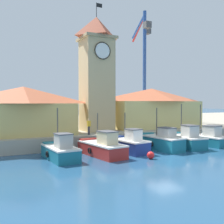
# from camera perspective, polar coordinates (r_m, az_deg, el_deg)

# --- Properties ---
(ground_plane) EXTENTS (300.00, 300.00, 0.00)m
(ground_plane) POSITION_cam_1_polar(r_m,az_deg,el_deg) (22.25, 11.54, -9.68)
(ground_plane) COLOR navy
(quay_wharf) EXTENTS (120.00, 40.00, 1.29)m
(quay_wharf) POSITION_cam_1_polar(r_m,az_deg,el_deg) (45.79, -8.91, -2.87)
(quay_wharf) COLOR #A89E89
(quay_wharf) RESTS_ON ground
(fishing_boat_far_left) EXTENTS (2.23, 4.58, 4.08)m
(fishing_boat_far_left) POSITION_cam_1_polar(r_m,az_deg,el_deg) (21.27, -11.19, -8.25)
(fishing_boat_far_left) COLOR #196B7F
(fishing_boat_far_left) RESTS_ON ground
(fishing_boat_left_outer) EXTENTS (2.72, 5.42, 3.62)m
(fishing_boat_left_outer) POSITION_cam_1_polar(r_m,az_deg,el_deg) (22.40, -2.19, -7.67)
(fishing_boat_left_outer) COLOR #AD2823
(fishing_boat_left_outer) RESTS_ON ground
(fishing_boat_left_inner) EXTENTS (2.53, 4.36, 3.60)m
(fishing_boat_left_inner) POSITION_cam_1_polar(r_m,az_deg,el_deg) (23.85, 3.66, -7.01)
(fishing_boat_left_inner) COLOR navy
(fishing_boat_left_inner) RESTS_ON ground
(fishing_boat_mid_left) EXTENTS (2.32, 5.00, 4.01)m
(fishing_boat_mid_left) POSITION_cam_1_polar(r_m,az_deg,el_deg) (25.65, 10.64, -6.33)
(fishing_boat_mid_left) COLOR #196B7F
(fishing_boat_mid_left) RESTS_ON ground
(fishing_boat_center) EXTENTS (2.46, 5.07, 4.39)m
(fishing_boat_center) POSITION_cam_1_polar(r_m,az_deg,el_deg) (27.56, 15.63, -5.82)
(fishing_boat_center) COLOR #196B7F
(fishing_boat_center) RESTS_ON ground
(fishing_boat_mid_right) EXTENTS (2.77, 5.20, 4.31)m
(fishing_boat_mid_right) POSITION_cam_1_polar(r_m,az_deg,el_deg) (29.75, 19.70, -5.43)
(fishing_boat_mid_right) COLOR #196B7F
(fishing_boat_mid_right) RESTS_ON ground
(clock_tower) EXTENTS (3.76, 3.76, 14.66)m
(clock_tower) POSITION_cam_1_polar(r_m,az_deg,el_deg) (30.54, -3.37, 8.88)
(clock_tower) COLOR tan
(clock_tower) RESTS_ON quay_wharf
(warehouse_left) EXTENTS (10.09, 6.00, 4.84)m
(warehouse_left) POSITION_cam_1_polar(r_m,az_deg,el_deg) (27.80, -18.69, 0.41)
(warehouse_left) COLOR tan
(warehouse_left) RESTS_ON quay_wharf
(warehouse_right) EXTENTS (12.11, 6.87, 5.12)m
(warehouse_right) POSITION_cam_1_polar(r_m,az_deg,el_deg) (35.43, 8.62, 1.02)
(warehouse_right) COLOR #E5D17A
(warehouse_right) RESTS_ON quay_wharf
(port_crane_near) EXTENTS (3.12, 8.96, 18.02)m
(port_crane_near) POSITION_cam_1_polar(r_m,az_deg,el_deg) (43.32, 6.99, 7.08)
(port_crane_near) COLOR navy
(port_crane_near) RESTS_ON quay_wharf
(port_crane_far) EXTENTS (2.83, 8.67, 18.64)m
(port_crane_far) POSITION_cam_1_polar(r_m,az_deg,el_deg) (46.88, 7.00, 6.78)
(port_crane_far) COLOR maroon
(port_crane_far) RESTS_ON quay_wharf
(mooring_buoy) EXTENTS (0.60, 0.60, 0.60)m
(mooring_buoy) POSITION_cam_1_polar(r_m,az_deg,el_deg) (21.44, 8.41, -9.29)
(mooring_buoy) COLOR red
(mooring_buoy) RESTS_ON ground
(dock_worker_near_tower) EXTENTS (0.34, 0.22, 1.62)m
(dock_worker_near_tower) POSITION_cam_1_polar(r_m,az_deg,el_deg) (26.34, -5.07, -3.14)
(dock_worker_near_tower) COLOR #33333D
(dock_worker_near_tower) RESTS_ON quay_wharf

